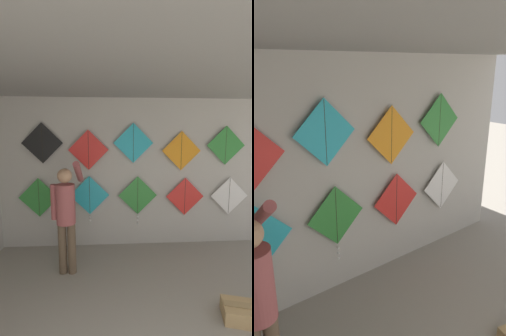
# 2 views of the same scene
# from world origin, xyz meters

# --- Properties ---
(back_panel) EXTENTS (5.88, 0.06, 2.80)m
(back_panel) POSITION_xyz_m (0.00, 4.16, 1.40)
(back_panel) COLOR #BCB7AD
(back_panel) RESTS_ON ground
(ceiling_slab) EXTENTS (5.88, 4.93, 0.04)m
(ceiling_slab) POSITION_xyz_m (0.00, 2.07, 2.82)
(ceiling_slab) COLOR gray
(shopkeeper) EXTENTS (0.44, 0.59, 1.74)m
(shopkeeper) POSITION_xyz_m (-1.16, 3.25, 0.98)
(shopkeeper) COLOR brown
(shopkeeper) RESTS_ON ground
(cardboard_box_spare) EXTENTS (0.45, 0.41, 0.18)m
(cardboard_box_spare) POSITION_xyz_m (0.99, 2.20, 0.09)
(cardboard_box_spare) COLOR tan
(cardboard_box_spare) RESTS_ON ground
(kite_0) EXTENTS (0.73, 0.01, 0.73)m
(kite_0) POSITION_xyz_m (-1.82, 4.07, 0.98)
(kite_0) COLOR #338C38
(kite_1) EXTENTS (0.73, 0.04, 0.87)m
(kite_1) POSITION_xyz_m (-0.89, 4.07, 0.99)
(kite_1) COLOR #28B2C6
(kite_2) EXTENTS (0.73, 0.04, 0.94)m
(kite_2) POSITION_xyz_m (0.02, 4.07, 0.96)
(kite_2) COLOR #338C38
(kite_3) EXTENTS (0.73, 0.01, 0.73)m
(kite_3) POSITION_xyz_m (0.93, 4.07, 0.96)
(kite_3) COLOR red
(kite_4) EXTENTS (0.73, 0.01, 0.73)m
(kite_4) POSITION_xyz_m (1.81, 4.07, 0.96)
(kite_4) COLOR white
(kite_5) EXTENTS (0.73, 0.01, 0.73)m
(kite_5) POSITION_xyz_m (-1.71, 4.07, 1.98)
(kite_5) COLOR black
(kite_6) EXTENTS (0.73, 0.01, 0.73)m
(kite_6) POSITION_xyz_m (-0.89, 4.07, 1.86)
(kite_6) COLOR red
(kite_7) EXTENTS (0.73, 0.01, 0.73)m
(kite_7) POSITION_xyz_m (-0.07, 4.07, 1.98)
(kite_7) COLOR #28B2C6
(kite_8) EXTENTS (0.73, 0.01, 0.73)m
(kite_8) POSITION_xyz_m (0.84, 4.07, 1.84)
(kite_8) COLOR orange
(kite_9) EXTENTS (0.73, 0.01, 0.73)m
(kite_9) POSITION_xyz_m (1.69, 4.07, 1.94)
(kite_9) COLOR #338C38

